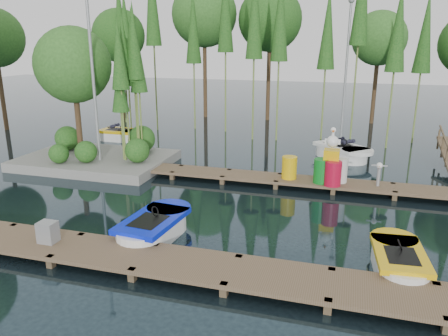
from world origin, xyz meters
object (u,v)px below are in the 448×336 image
(island, at_px, (88,90))
(utility_cabinet, at_px, (48,232))
(boat_blue, at_px, (154,228))
(boat_yellow_far, at_px, (121,135))
(yellow_barrel, at_px, (289,168))
(drum_cluster, at_px, (331,167))

(island, height_order, utility_cabinet, island)
(boat_blue, height_order, utility_cabinet, boat_blue)
(island, distance_m, boat_yellow_far, 5.36)
(yellow_barrel, height_order, drum_cluster, drum_cluster)
(boat_yellow_far, xyz_separation_m, drum_cluster, (11.31, -5.32, 0.60))
(boat_blue, distance_m, utility_cabinet, 2.70)
(boat_blue, distance_m, drum_cluster, 6.90)
(island, bearing_deg, boat_blue, -46.93)
(drum_cluster, bearing_deg, boat_yellow_far, 154.84)
(utility_cabinet, xyz_separation_m, drum_cluster, (6.58, 6.85, 0.32))
(utility_cabinet, xyz_separation_m, yellow_barrel, (5.07, 7.00, 0.14))
(utility_cabinet, height_order, drum_cluster, drum_cluster)
(boat_blue, xyz_separation_m, yellow_barrel, (2.90, 5.42, 0.44))
(island, relative_size, yellow_barrel, 8.19)
(island, relative_size, boat_blue, 2.32)
(island, bearing_deg, yellow_barrel, -5.18)
(boat_blue, distance_m, boat_yellow_far, 12.64)
(utility_cabinet, bearing_deg, island, 115.05)
(boat_blue, bearing_deg, utility_cabinet, -138.76)
(yellow_barrel, relative_size, drum_cluster, 0.41)
(utility_cabinet, bearing_deg, yellow_barrel, 54.07)
(boat_yellow_far, xyz_separation_m, utility_cabinet, (4.74, -12.16, 0.28))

